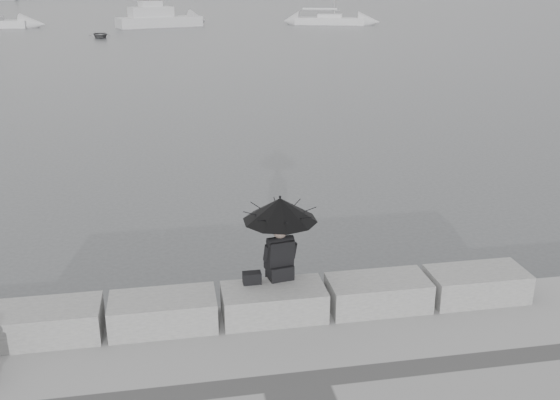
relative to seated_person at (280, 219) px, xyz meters
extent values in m
plane|color=#46494B|center=(-0.17, 0.10, -2.01)|extent=(360.00, 360.00, 0.00)
cube|color=slate|center=(-3.57, -0.35, -1.26)|extent=(1.60, 0.80, 0.50)
cube|color=slate|center=(-1.87, -0.35, -1.26)|extent=(1.60, 0.80, 0.50)
cube|color=slate|center=(-0.17, -0.35, -1.26)|extent=(1.60, 0.80, 0.50)
cube|color=slate|center=(1.53, -0.35, -1.26)|extent=(1.60, 0.80, 0.50)
cube|color=slate|center=(3.23, -0.35, -1.26)|extent=(1.60, 0.80, 0.50)
sphere|color=#726056|center=(0.00, 0.02, -0.23)|extent=(0.21, 0.21, 0.21)
cylinder|color=black|center=(0.00, 0.01, -0.16)|extent=(0.02, 0.02, 1.00)
cone|color=black|center=(0.00, 0.01, 0.16)|extent=(1.18, 1.18, 0.37)
sphere|color=black|center=(0.00, 0.01, 0.36)|extent=(0.04, 0.04, 0.04)
cube|color=black|center=(-0.47, -0.11, -0.91)|extent=(0.29, 0.16, 0.19)
cube|color=#BDBDBF|center=(17.66, 65.18, -1.66)|extent=(8.45, 4.84, 0.90)
cube|color=#BDBDBF|center=(17.66, 65.18, -1.06)|extent=(3.20, 2.42, 0.50)
cylinder|color=gray|center=(17.66, 65.18, -0.41)|extent=(4.36, 1.54, 0.10)
cube|color=#BDBDBF|center=(-2.10, 65.05, -1.51)|extent=(9.75, 5.72, 1.20)
cube|color=#BDBDBF|center=(-2.10, 65.05, -0.41)|extent=(5.14, 3.61, 1.20)
cube|color=#BDBDBF|center=(-2.10, 65.05, 0.49)|extent=(2.73, 2.28, 0.60)
imported|color=slate|center=(-7.56, 53.18, -1.76)|extent=(3.08, 1.72, 0.49)
camera|label=1|loc=(-1.59, -8.83, 3.57)|focal=40.00mm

